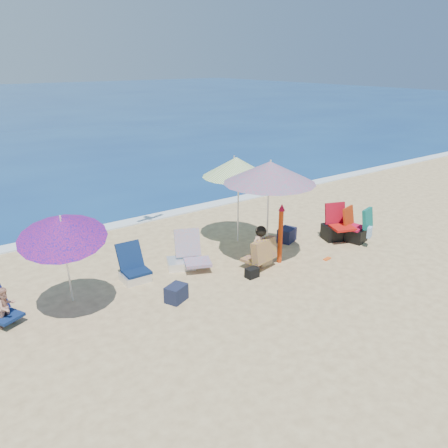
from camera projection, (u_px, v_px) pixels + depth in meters
ground at (265, 285)px, 9.41m from camera, size 120.00×120.00×0.00m
foam at (148, 218)px, 13.27m from camera, size 120.00×0.50×0.04m
umbrella_turquoise at (270, 172)px, 9.96m from camera, size 2.23×2.23×2.31m
umbrella_striped at (236, 167)px, 11.04m from camera, size 1.80×1.80×2.18m
umbrella_blue at (61, 227)px, 7.76m from camera, size 1.98×2.02×2.05m
furled_umbrella at (281, 231)px, 10.23m from camera, size 0.15×0.15×1.38m
chair_navy at (134, 271)px, 9.60m from camera, size 0.58×0.68×0.75m
chair_rainbow at (186, 258)px, 10.17m from camera, size 0.92×1.07×0.80m
camp_chair_left at (335, 229)px, 11.70m from camera, size 0.71×0.90×0.94m
camp_chair_right at (357, 229)px, 11.54m from camera, size 0.65×0.88×0.90m
person_center at (260, 248)px, 10.00m from camera, size 0.71×0.66×0.98m
person_left at (4, 305)px, 7.92m from camera, size 0.65×0.78×0.80m
bag_navy_a at (176, 293)px, 8.76m from camera, size 0.49×0.43×0.32m
bag_black_a at (189, 257)px, 10.47m from camera, size 0.36×0.31×0.23m
bag_tan at (264, 259)px, 10.31m from camera, size 0.32×0.24×0.27m
bag_navy_b at (287, 235)px, 11.62m from camera, size 0.55×0.49×0.34m
bag_black_b at (252, 273)px, 9.72m from camera, size 0.28×0.20×0.21m
orange_item at (327, 259)px, 10.62m from camera, size 0.21×0.12×0.03m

